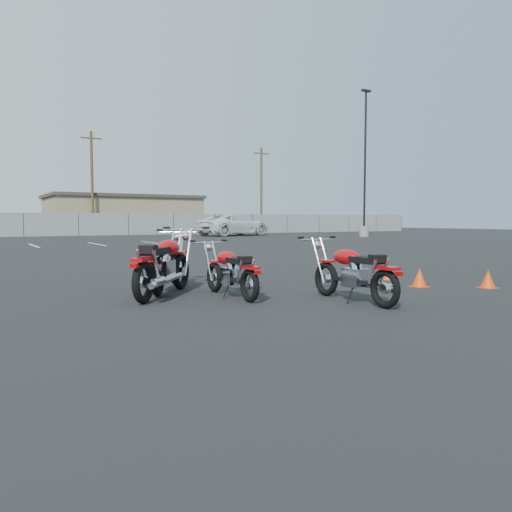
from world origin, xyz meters
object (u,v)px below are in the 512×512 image
motorcycle_third_red (232,272)px  white_van (234,219)px  motorcycle_rear_red (354,273)px  motorcycle_front_red (164,265)px  motorcycle_second_black (168,263)px

motorcycle_third_red → white_van: 32.07m
motorcycle_third_red → white_van: white_van is taller
white_van → motorcycle_rear_red: bearing=141.6°
motorcycle_front_red → motorcycle_second_black: motorcycle_front_red is taller
motorcycle_second_black → motorcycle_third_red: (0.62, -1.25, -0.08)m
motorcycle_front_red → white_van: 31.95m
motorcycle_second_black → motorcycle_rear_red: 3.29m
motorcycle_rear_red → motorcycle_front_red: bearing=138.9°
motorcycle_second_black → motorcycle_rear_red: size_ratio=1.03×
motorcycle_third_red → motorcycle_rear_red: (1.38, -1.36, 0.03)m
motorcycle_third_red → motorcycle_rear_red: 1.94m
motorcycle_third_red → motorcycle_rear_red: motorcycle_rear_red is taller
motorcycle_third_red → motorcycle_front_red: bearing=145.1°
motorcycle_second_black → white_van: (15.67, 27.06, 0.87)m
motorcycle_third_red → motorcycle_rear_red: size_ratio=0.92×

